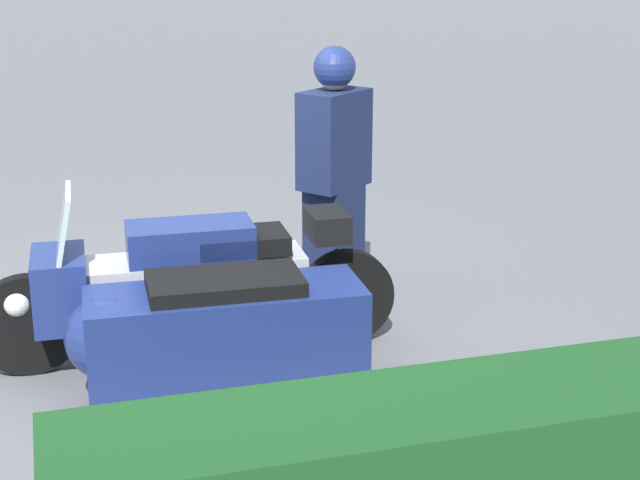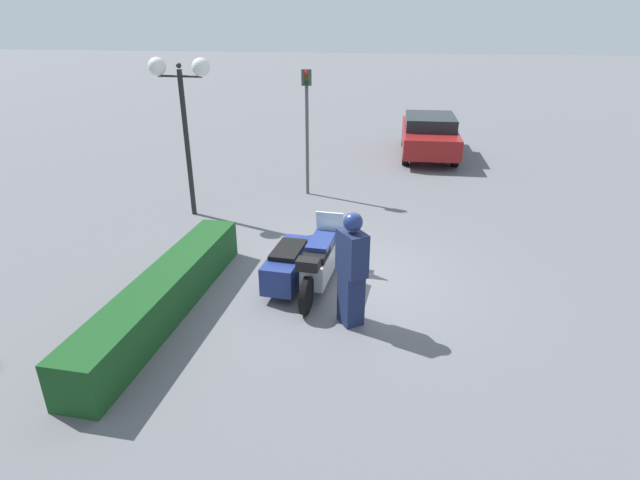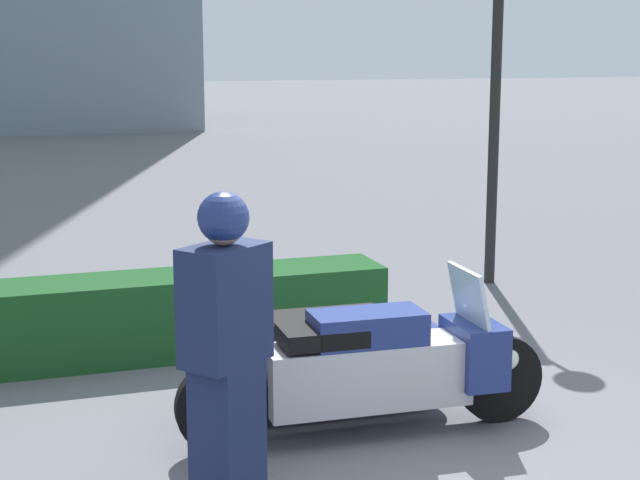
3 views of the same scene
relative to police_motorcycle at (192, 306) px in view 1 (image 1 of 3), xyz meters
name	(u,v)px [view 1 (image 1 of 3)]	position (x,y,z in m)	size (l,w,h in m)	color
ground_plane	(149,346)	(0.22, -0.54, -0.46)	(160.00, 160.00, 0.00)	slate
police_motorcycle	(192,306)	(0.00, 0.00, 0.00)	(2.66, 1.20, 1.15)	black
officer_rider	(334,171)	(-1.20, -1.01, 0.53)	(0.59, 0.55, 1.87)	#192347
hedge_bush_curbside	(591,447)	(-1.52, 2.00, -0.11)	(4.88, 0.69, 0.71)	#19471E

